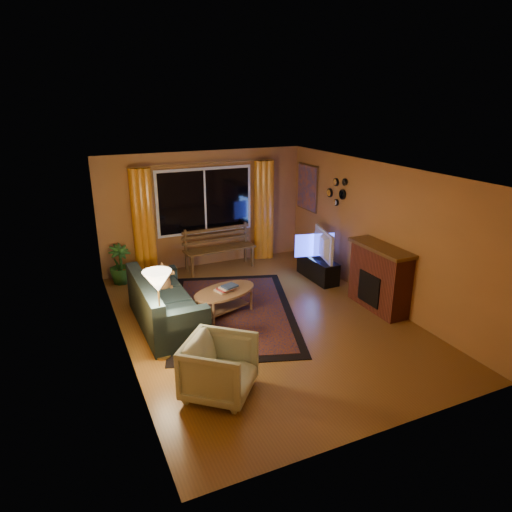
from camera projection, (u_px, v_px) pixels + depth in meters
name	position (u px, v px, depth m)	size (l,w,h in m)	color
floor	(263.00, 321.00, 7.69)	(4.50, 6.00, 0.02)	brown
ceiling	(264.00, 171.00, 6.85)	(4.50, 6.00, 0.02)	white
wall_back	(204.00, 209.00, 9.86)	(4.50, 0.02, 2.50)	#B27439
wall_left	(118.00, 271.00, 6.39)	(0.02, 6.00, 2.50)	#B27439
wall_right	(378.00, 233.00, 8.15)	(0.02, 6.00, 2.50)	#B27439
window	(205.00, 201.00, 9.74)	(2.00, 0.02, 1.30)	black
curtain_rod	(204.00, 163.00, 9.43)	(0.03, 0.03, 3.20)	#BF8C3F
curtain_left	(143.00, 223.00, 9.26)	(0.36, 0.36, 2.24)	orange
curtain_right	(263.00, 211.00, 10.31)	(0.36, 0.36, 2.24)	orange
bench	(220.00, 259.00, 9.89)	(1.54, 0.45, 0.46)	#523615
potted_plant	(120.00, 264.00, 9.09)	(0.44, 0.44, 0.79)	#235B1E
sofa	(166.00, 302.00, 7.41)	(0.86, 2.01, 0.81)	#1C2A2F
dog	(161.00, 280.00, 7.74)	(0.29, 0.40, 0.44)	#9F6F40
armchair	(219.00, 365.00, 5.66)	(0.81, 0.75, 0.83)	beige
floor_lamp	(160.00, 316.00, 6.38)	(0.22, 0.22, 1.32)	#BF8C3F
rug	(233.00, 312.00, 7.96)	(2.08, 3.29, 0.02)	#6B2B04
coffee_table	(225.00, 302.00, 7.84)	(1.21, 1.21, 0.44)	#A0754C
tv_console	(318.00, 268.00, 9.35)	(0.36, 1.08, 0.45)	black
television	(319.00, 244.00, 9.18)	(1.02, 0.13, 0.58)	black
fireplace	(379.00, 279.00, 7.96)	(0.40, 1.20, 1.10)	maroon
mirror_cluster	(336.00, 190.00, 9.06)	(0.06, 0.60, 0.56)	black
painting	(307.00, 188.00, 10.11)	(0.04, 0.76, 0.96)	#CB580B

